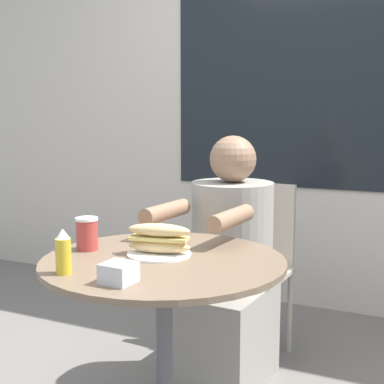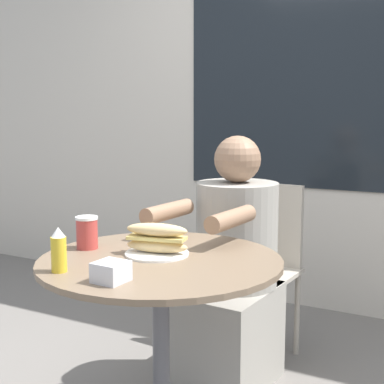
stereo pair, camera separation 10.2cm
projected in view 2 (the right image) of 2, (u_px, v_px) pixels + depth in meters
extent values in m
cube|color=beige|center=(311.00, 85.00, 3.28)|extent=(8.00, 0.08, 2.80)
cube|color=black|center=(302.00, 51.00, 3.23)|extent=(1.48, 0.01, 1.67)
cylinder|color=brown|center=(160.00, 261.00, 1.83)|extent=(0.84, 0.84, 0.02)
cylinder|color=#515156|center=(161.00, 359.00, 1.88)|extent=(0.06, 0.06, 0.69)
cube|color=#ADA393|center=(254.00, 274.00, 2.63)|extent=(0.41, 0.41, 0.02)
cube|color=#ADA393|center=(270.00, 224.00, 2.74)|extent=(0.35, 0.06, 0.42)
cylinder|color=#ADA393|center=(270.00, 336.00, 2.43)|extent=(0.03, 0.03, 0.43)
cylinder|color=#ADA393|center=(208.00, 321.00, 2.61)|extent=(0.03, 0.03, 0.43)
cylinder|color=#ADA393|center=(297.00, 314.00, 2.71)|extent=(0.03, 0.03, 0.43)
cylinder|color=#ADA393|center=(239.00, 302.00, 2.89)|extent=(0.03, 0.03, 0.43)
cube|color=gray|center=(229.00, 336.00, 2.41)|extent=(0.38, 0.48, 0.45)
cylinder|color=gray|center=(237.00, 234.00, 2.40)|extent=(0.37, 0.37, 0.47)
sphere|color=#8E6B51|center=(238.00, 159.00, 2.35)|extent=(0.21, 0.21, 0.21)
cylinder|color=#8E6B51|center=(231.00, 219.00, 2.03)|extent=(0.09, 0.30, 0.07)
cylinder|color=#8E6B51|center=(168.00, 211.00, 2.18)|extent=(0.09, 0.30, 0.07)
cylinder|color=white|center=(157.00, 254.00, 1.87)|extent=(0.23, 0.23, 0.01)
ellipsoid|color=#DBB77A|center=(157.00, 246.00, 1.87)|extent=(0.23, 0.11, 0.05)
cube|color=#D6BC66|center=(157.00, 238.00, 1.86)|extent=(0.22, 0.11, 0.01)
ellipsoid|color=#DBB77A|center=(157.00, 230.00, 1.86)|extent=(0.23, 0.11, 0.05)
cylinder|color=#B73D38|center=(87.00, 234.00, 1.95)|extent=(0.08, 0.08, 0.11)
cylinder|color=white|center=(87.00, 218.00, 1.95)|extent=(0.08, 0.08, 0.01)
cube|color=silver|center=(111.00, 272.00, 1.56)|extent=(0.09, 0.09, 0.06)
cylinder|color=gold|center=(59.00, 254.00, 1.66)|extent=(0.05, 0.05, 0.11)
cone|color=white|center=(58.00, 232.00, 1.65)|extent=(0.04, 0.04, 0.03)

